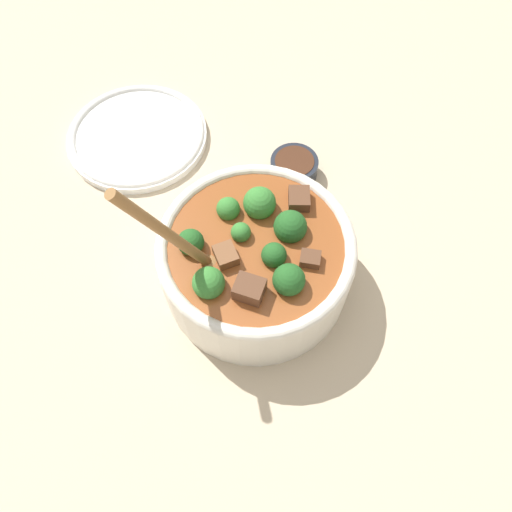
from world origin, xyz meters
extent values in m
plane|color=#C6B293|center=(0.00, 0.00, 0.00)|extent=(4.00, 4.00, 0.00)
cylinder|color=white|center=(0.00, 0.00, 0.05)|extent=(0.25, 0.25, 0.09)
torus|color=white|center=(0.00, 0.00, 0.09)|extent=(0.25, 0.25, 0.02)
cylinder|color=brown|center=(0.00, 0.00, 0.07)|extent=(0.22, 0.22, 0.06)
sphere|color=#387F33|center=(0.02, -0.01, 0.10)|extent=(0.02, 0.02, 0.02)
cylinder|color=#6B9956|center=(0.02, -0.01, 0.08)|extent=(0.01, 0.01, 0.01)
sphere|color=#235B23|center=(-0.03, 0.01, 0.10)|extent=(0.03, 0.03, 0.03)
cylinder|color=#6B9956|center=(-0.03, 0.01, 0.08)|extent=(0.01, 0.01, 0.01)
sphere|color=#235B23|center=(-0.05, 0.04, 0.10)|extent=(0.04, 0.04, 0.04)
cylinder|color=#6B9956|center=(-0.05, 0.04, 0.08)|extent=(0.01, 0.01, 0.02)
sphere|color=#387F33|center=(0.01, -0.05, 0.10)|extent=(0.04, 0.04, 0.04)
cylinder|color=#6B9956|center=(0.01, -0.05, 0.07)|extent=(0.01, 0.01, 0.02)
sphere|color=#387F33|center=(0.03, 0.07, 0.10)|extent=(0.04, 0.04, 0.04)
cylinder|color=#6B9956|center=(0.03, 0.07, 0.07)|extent=(0.01, 0.01, 0.02)
sphere|color=#235B23|center=(-0.03, -0.03, 0.10)|extent=(0.04, 0.04, 0.04)
cylinder|color=#6B9956|center=(-0.03, -0.03, 0.07)|extent=(0.01, 0.01, 0.02)
sphere|color=#235B23|center=(0.07, 0.03, 0.10)|extent=(0.03, 0.03, 0.03)
cylinder|color=#6B9956|center=(0.07, 0.03, 0.08)|extent=(0.01, 0.01, 0.01)
sphere|color=#387F33|center=(0.05, -0.03, 0.10)|extent=(0.03, 0.03, 0.03)
cylinder|color=#6B9956|center=(0.05, -0.03, 0.08)|extent=(0.01, 0.01, 0.01)
cube|color=brown|center=(-0.02, 0.06, 0.10)|extent=(0.03, 0.03, 0.02)
cube|color=brown|center=(0.03, 0.03, 0.10)|extent=(0.04, 0.04, 0.02)
cube|color=brown|center=(-0.03, -0.08, 0.10)|extent=(0.04, 0.04, 0.02)
cube|color=brown|center=(-0.07, 0.00, 0.10)|extent=(0.03, 0.02, 0.02)
ellipsoid|color=olive|center=(0.05, 0.04, 0.09)|extent=(0.04, 0.03, 0.01)
cylinder|color=olive|center=(0.07, 0.07, 0.17)|extent=(0.07, 0.07, 0.18)
cylinder|color=#232833|center=(0.01, -0.19, 0.02)|extent=(0.07, 0.07, 0.03)
cylinder|color=#472819|center=(0.01, -0.19, 0.03)|extent=(0.06, 0.06, 0.01)
cylinder|color=white|center=(0.26, -0.17, 0.01)|extent=(0.22, 0.22, 0.01)
torus|color=white|center=(0.26, -0.17, 0.01)|extent=(0.22, 0.22, 0.01)
camera|label=1|loc=(-0.11, 0.29, 0.61)|focal=35.00mm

